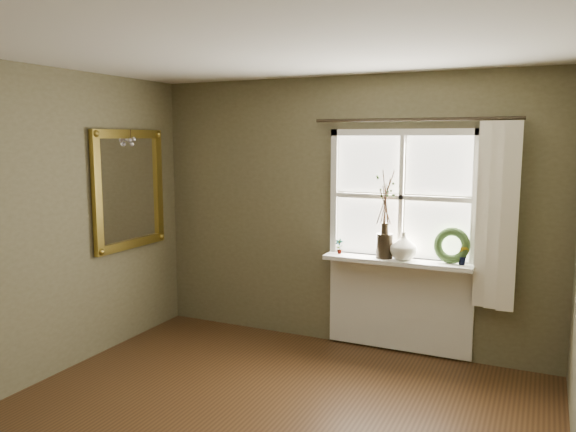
# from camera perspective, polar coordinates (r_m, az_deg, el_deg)

# --- Properties ---
(ceiling) EXTENTS (4.50, 4.50, 0.00)m
(ceiling) POSITION_cam_1_polar(r_m,az_deg,el_deg) (3.40, -6.91, 17.75)
(ceiling) COLOR silver
(ceiling) RESTS_ON ground
(wall_back) EXTENTS (4.00, 0.10, 2.60)m
(wall_back) POSITION_cam_1_polar(r_m,az_deg,el_deg) (5.49, 5.99, 0.38)
(wall_back) COLOR brown
(wall_back) RESTS_ON ground
(window_frame) EXTENTS (1.36, 0.06, 1.24)m
(window_frame) POSITION_cam_1_polar(r_m,az_deg,el_deg) (5.25, 11.46, 1.90)
(window_frame) COLOR white
(window_frame) RESTS_ON wall_back
(window_sill) EXTENTS (1.36, 0.26, 0.04)m
(window_sill) POSITION_cam_1_polar(r_m,az_deg,el_deg) (5.24, 11.01, -4.53)
(window_sill) COLOR white
(window_sill) RESTS_ON wall_back
(window_apron) EXTENTS (1.36, 0.04, 0.88)m
(window_apron) POSITION_cam_1_polar(r_m,az_deg,el_deg) (5.45, 11.17, -8.82)
(window_apron) COLOR white
(window_apron) RESTS_ON ground
(dark_jug) EXTENTS (0.18, 0.18, 0.23)m
(dark_jug) POSITION_cam_1_polar(r_m,az_deg,el_deg) (5.24, 9.77, -3.00)
(dark_jug) COLOR black
(dark_jug) RESTS_ON window_sill
(cream_vase) EXTENTS (0.31, 0.31, 0.25)m
(cream_vase) POSITION_cam_1_polar(r_m,az_deg,el_deg) (5.20, 11.67, -3.00)
(cream_vase) COLOR beige
(cream_vase) RESTS_ON window_sill
(wreath) EXTENTS (0.34, 0.19, 0.33)m
(wreath) POSITION_cam_1_polar(r_m,az_deg,el_deg) (5.16, 16.27, -3.27)
(wreath) COLOR #2A421D
(wreath) RESTS_ON window_sill
(potted_plant_left) EXTENTS (0.08, 0.05, 0.15)m
(potted_plant_left) POSITION_cam_1_polar(r_m,az_deg,el_deg) (5.38, 5.23, -3.09)
(potted_plant_left) COLOR #2A421D
(potted_plant_left) RESTS_ON window_sill
(potted_plant_right) EXTENTS (0.11, 0.10, 0.17)m
(potted_plant_right) POSITION_cam_1_polar(r_m,az_deg,el_deg) (5.12, 17.37, -3.86)
(potted_plant_right) COLOR #2A421D
(potted_plant_right) RESTS_ON window_sill
(curtain) EXTENTS (0.36, 0.12, 1.59)m
(curtain) POSITION_cam_1_polar(r_m,az_deg,el_deg) (5.04, 20.48, -0.01)
(curtain) COLOR white
(curtain) RESTS_ON wall_back
(curtain_rod) EXTENTS (1.84, 0.03, 0.03)m
(curtain_rod) POSITION_cam_1_polar(r_m,az_deg,el_deg) (5.15, 12.62, 9.55)
(curtain_rod) COLOR black
(curtain_rod) RESTS_ON wall_back
(gilt_mirror) EXTENTS (0.10, 0.98, 1.16)m
(gilt_mirror) POSITION_cam_1_polar(r_m,az_deg,el_deg) (5.72, -15.82, 2.64)
(gilt_mirror) COLOR white
(gilt_mirror) RESTS_ON wall_left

